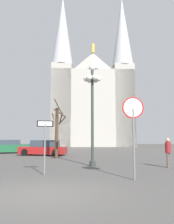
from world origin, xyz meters
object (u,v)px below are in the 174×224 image
object	(u,v)px
cathedral	(92,99)
one_way_arrow_sign	(45,139)
stop_sign	(133,120)
parked_car_near_green	(10,147)
bare_tree	(57,130)
street_lamp	(92,93)
pedestrian_walking	(168,150)
parked_car_far_red	(44,148)

from	to	relation	value
cathedral	one_way_arrow_sign	xyz separation A→B (m)	(-0.25, -37.28, -8.26)
stop_sign	parked_car_near_green	world-z (taller)	stop_sign
bare_tree	parked_car_near_green	world-z (taller)	bare_tree
one_way_arrow_sign	street_lamp	world-z (taller)	street_lamp
one_way_arrow_sign	pedestrian_walking	world-z (taller)	one_way_arrow_sign
one_way_arrow_sign	street_lamp	distance (m)	4.70
bare_tree	one_way_arrow_sign	bearing A→B (deg)	-82.19
parked_car_far_red	pedestrian_walking	distance (m)	12.69
cathedral	street_lamp	size ratio (longest dim) A/B	5.17
cathedral	pedestrian_walking	bearing A→B (deg)	-80.17
parked_car_far_red	bare_tree	bearing A→B (deg)	-59.43
cathedral	one_way_arrow_sign	bearing A→B (deg)	-90.39
one_way_arrow_sign	pedestrian_walking	distance (m)	6.90
parked_car_near_green	parked_car_far_red	distance (m)	5.40
parked_car_near_green	bare_tree	bearing A→B (deg)	-43.67
bare_tree	parked_car_far_red	size ratio (longest dim) A/B	1.07
stop_sign	one_way_arrow_sign	distance (m)	4.02
parked_car_near_green	parked_car_far_red	xyz separation A→B (m)	(4.55, -2.91, -0.02)
stop_sign	street_lamp	world-z (taller)	street_lamp
street_lamp	pedestrian_walking	distance (m)	5.37
cathedral	pedestrian_walking	world-z (taller)	cathedral
cathedral	bare_tree	bearing A→B (deg)	-92.76
pedestrian_walking	stop_sign	bearing A→B (deg)	-121.06
cathedral	street_lamp	bearing A→B (deg)	-87.08
one_way_arrow_sign	parked_car_far_red	xyz separation A→B (m)	(-3.08, 11.60, -0.91)
bare_tree	parked_car_far_red	xyz separation A→B (m)	(-1.93, 3.27, -1.60)
cathedral	bare_tree	world-z (taller)	cathedral
street_lamp	bare_tree	world-z (taller)	street_lamp
stop_sign	cathedral	bearing A→B (deg)	95.32
one_way_arrow_sign	parked_car_far_red	distance (m)	12.03
parked_car_near_green	stop_sign	bearing A→B (deg)	-53.61
stop_sign	pedestrian_walking	distance (m)	4.81
bare_tree	pedestrian_walking	world-z (taller)	bare_tree
stop_sign	bare_tree	world-z (taller)	bare_tree
stop_sign	pedestrian_walking	world-z (taller)	stop_sign
bare_tree	street_lamp	bearing A→B (deg)	-58.17
street_lamp	parked_car_near_green	xyz separation A→B (m)	(-9.61, 11.23, -3.61)
one_way_arrow_sign	parked_car_near_green	size ratio (longest dim) A/B	0.52
parked_car_far_red	pedestrian_walking	size ratio (longest dim) A/B	2.76
parked_car_near_green	pedestrian_walking	world-z (taller)	pedestrian_walking
parked_car_far_red	pedestrian_walking	world-z (taller)	pedestrian_walking
bare_tree	pedestrian_walking	distance (m)	9.19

